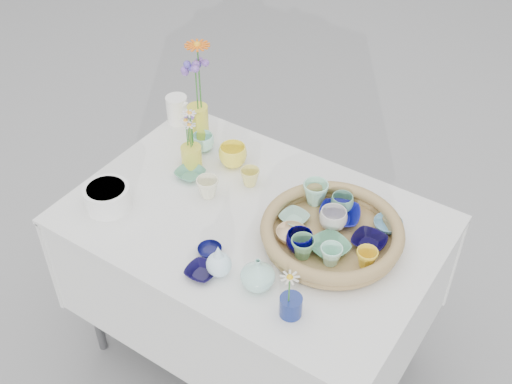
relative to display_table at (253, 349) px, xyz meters
The scene contains 34 objects.
ground 0.00m from the display_table, ahead, with size 80.00×80.00×0.00m, color gray.
display_table is the anchor object (origin of this frame).
wicker_tray 0.85m from the display_table, 10.12° to the left, with size 0.47×0.47×0.08m, color olive, non-canonical shape.
tray_ceramic_0 0.85m from the display_table, 28.94° to the left, with size 0.14×0.14×0.03m, color navy.
tray_ceramic_1 0.89m from the display_table, 12.59° to the left, with size 0.11×0.11×0.03m, color black.
tray_ceramic_2 0.92m from the display_table, ahead, with size 0.07×0.07×0.06m, color yellow.
tray_ceramic_3 0.85m from the display_table, ahead, with size 0.12×0.12×0.03m, color #50936B.
tray_ceramic_4 0.86m from the display_table, 17.21° to the right, with size 0.08×0.08×0.07m, color #5C9868.
tray_ceramic_5 0.81m from the display_table, 21.32° to the left, with size 0.09×0.09×0.02m, color #93C4AD.
tray_ceramic_6 0.86m from the display_table, 49.77° to the left, with size 0.09×0.09×0.08m, color #9CDEBD.
tray_ceramic_7 0.87m from the display_table, 19.93° to the left, with size 0.09×0.09×0.07m, color silver.
tray_ceramic_8 0.92m from the display_table, 24.96° to the left, with size 0.10×0.10×0.03m, color #66A5CE.
tray_ceramic_9 0.85m from the display_table, 14.62° to the right, with size 0.09×0.09×0.07m, color #020042.
tray_ceramic_10 0.82m from the display_table, ahead, with size 0.10×0.10×0.03m, color #F5CB8F.
tray_ceramic_11 0.88m from the display_table, ahead, with size 0.07×0.07×0.07m, color #ABECD0.
tray_ceramic_12 0.87m from the display_table, 37.73° to the left, with size 0.08×0.08×0.06m, color #629D80.
loose_ceramic_0 0.86m from the display_table, 137.90° to the left, with size 0.11×0.11×0.08m, color yellow.
loose_ceramic_1 0.82m from the display_table, 127.07° to the left, with size 0.07×0.07×0.07m, color #E6DB6E.
loose_ceramic_2 0.84m from the display_table, 169.42° to the left, with size 0.10×0.10×0.03m, color #56997C.
loose_ceramic_3 0.83m from the display_table, behind, with size 0.08×0.08×0.08m, color #F0EDC4.
loose_ceramic_4 0.81m from the display_table, 96.00° to the right, with size 0.08×0.08×0.03m, color #0B0D44.
loose_ceramic_5 0.91m from the display_table, 149.90° to the left, with size 0.09×0.09×0.07m, color #A4EAE0.
loose_ceramic_6 0.83m from the display_table, 88.13° to the right, with size 0.10×0.10×0.02m, color black.
fluted_bowl 0.96m from the display_table, 153.30° to the right, with size 0.16×0.16×0.08m, color white, non-canonical shape.
bud_vase_paleblue 0.87m from the display_table, 78.81° to the right, with size 0.08×0.08×0.12m, color #CBEFFF, non-canonical shape.
bud_vase_seafoam 0.88m from the display_table, 53.35° to the right, with size 0.11×0.11×0.11m, color #ADE8D7.
bud_vase_cobalt 0.91m from the display_table, 41.10° to the right, with size 0.07×0.07×0.07m, color navy.
single_daisy 0.99m from the display_table, 42.41° to the right, with size 0.07×0.07×0.12m, color beige, non-canonical shape.
tall_vase_yellow 0.98m from the display_table, 148.59° to the left, with size 0.08×0.08×0.15m, color yellow.
gerbera 1.16m from the display_table, 147.04° to the left, with size 0.11×0.11×0.28m, color orange, non-canonical shape.
hydrangea 1.12m from the display_table, 148.76° to the left, with size 0.07×0.07×0.24m, color #5949BD, non-canonical shape.
white_pitcher 1.06m from the display_table, 151.61° to the left, with size 0.12×0.09×0.12m, color white, non-canonical shape.
daisy_cup 0.89m from the display_table, 161.69° to the left, with size 0.08×0.08×0.08m, color yellow.
daisy_posy 1.00m from the display_table, 160.10° to the left, with size 0.08×0.08×0.15m, color white, non-canonical shape.
Camera 1 is at (0.90, -1.34, 2.28)m, focal length 45.00 mm.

